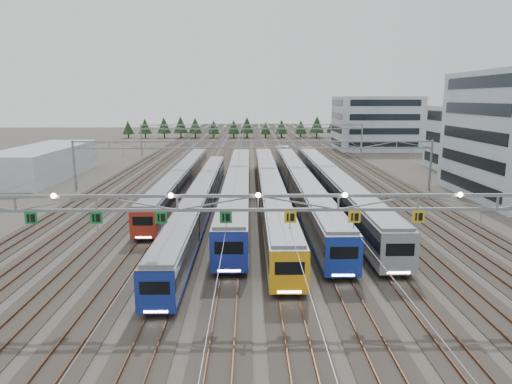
{
  "coord_description": "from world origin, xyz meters",
  "views": [
    {
      "loc": [
        -0.57,
        -30.87,
        14.46
      ],
      "look_at": [
        0.17,
        22.09,
        3.5
      ],
      "focal_mm": 32.0,
      "sensor_mm": 36.0,
      "label": 1
    }
  ],
  "objects_px": {
    "train_f": "(330,183)",
    "train_c": "(238,186)",
    "train_e": "(298,181)",
    "train_a": "(182,178)",
    "train_d": "(270,186)",
    "gantry_far": "(252,130)",
    "gantry_mid": "(253,151)",
    "west_shed": "(44,162)",
    "train_b": "(201,198)",
    "depot_bldg_mid": "(474,139)",
    "gantry_near": "(257,206)",
    "depot_bldg_north": "(375,123)"
  },
  "relations": [
    {
      "from": "train_e",
      "to": "gantry_mid",
      "type": "xyz_separation_m",
      "value": [
        -6.75,
        3.47,
        4.18
      ]
    },
    {
      "from": "train_d",
      "to": "train_e",
      "type": "xyz_separation_m",
      "value": [
        4.5,
        3.77,
        0.05
      ]
    },
    {
      "from": "train_e",
      "to": "gantry_near",
      "type": "xyz_separation_m",
      "value": [
        -6.8,
        -36.64,
        4.88
      ]
    },
    {
      "from": "train_d",
      "to": "west_shed",
      "type": "distance_m",
      "value": 46.03
    },
    {
      "from": "gantry_mid",
      "to": "depot_bldg_mid",
      "type": "relative_size",
      "value": 3.52
    },
    {
      "from": "train_e",
      "to": "depot_bldg_mid",
      "type": "bearing_deg",
      "value": 31.76
    },
    {
      "from": "train_f",
      "to": "train_c",
      "type": "bearing_deg",
      "value": -171.21
    },
    {
      "from": "train_a",
      "to": "train_d",
      "type": "relative_size",
      "value": 0.82
    },
    {
      "from": "train_e",
      "to": "gantry_far",
      "type": "height_order",
      "value": "gantry_far"
    },
    {
      "from": "train_d",
      "to": "gantry_far",
      "type": "bearing_deg",
      "value": 92.47
    },
    {
      "from": "train_e",
      "to": "train_f",
      "type": "distance_m",
      "value": 4.89
    },
    {
      "from": "train_d",
      "to": "gantry_near",
      "type": "distance_m",
      "value": 33.32
    },
    {
      "from": "train_b",
      "to": "train_c",
      "type": "xyz_separation_m",
      "value": [
        4.5,
        6.82,
        0.29
      ]
    },
    {
      "from": "train_c",
      "to": "gantry_near",
      "type": "height_order",
      "value": "gantry_near"
    },
    {
      "from": "train_c",
      "to": "west_shed",
      "type": "bearing_deg",
      "value": 149.94
    },
    {
      "from": "depot_bldg_north",
      "to": "train_e",
      "type": "bearing_deg",
      "value": -114.36
    },
    {
      "from": "gantry_near",
      "to": "train_c",
      "type": "bearing_deg",
      "value": 93.86
    },
    {
      "from": "depot_bldg_mid",
      "to": "gantry_far",
      "type": "bearing_deg",
      "value": 150.34
    },
    {
      "from": "train_d",
      "to": "gantry_mid",
      "type": "height_order",
      "value": "gantry_mid"
    },
    {
      "from": "train_d",
      "to": "train_c",
      "type": "bearing_deg",
      "value": -177.18
    },
    {
      "from": "train_c",
      "to": "train_d",
      "type": "xyz_separation_m",
      "value": [
        4.5,
        0.22,
        -0.14
      ]
    },
    {
      "from": "train_a",
      "to": "train_b",
      "type": "xyz_separation_m",
      "value": [
        4.5,
        -14.46,
        -0.04
      ]
    },
    {
      "from": "train_d",
      "to": "depot_bldg_mid",
      "type": "height_order",
      "value": "depot_bldg_mid"
    },
    {
      "from": "gantry_mid",
      "to": "west_shed",
      "type": "height_order",
      "value": "gantry_mid"
    },
    {
      "from": "train_f",
      "to": "train_a",
      "type": "bearing_deg",
      "value": 166.14
    },
    {
      "from": "train_d",
      "to": "depot_bldg_mid",
      "type": "relative_size",
      "value": 4.14
    },
    {
      "from": "train_c",
      "to": "train_e",
      "type": "height_order",
      "value": "train_c"
    },
    {
      "from": "train_f",
      "to": "depot_bldg_mid",
      "type": "relative_size",
      "value": 3.94
    },
    {
      "from": "gantry_near",
      "to": "depot_bldg_north",
      "type": "relative_size",
      "value": 2.56
    },
    {
      "from": "west_shed",
      "to": "depot_bldg_north",
      "type": "bearing_deg",
      "value": 31.67
    },
    {
      "from": "train_b",
      "to": "gantry_far",
      "type": "relative_size",
      "value": 1.03
    },
    {
      "from": "train_e",
      "to": "depot_bldg_north",
      "type": "relative_size",
      "value": 3.08
    },
    {
      "from": "train_b",
      "to": "depot_bldg_mid",
      "type": "xyz_separation_m",
      "value": [
        51.04,
        34.05,
        4.43
      ]
    },
    {
      "from": "train_a",
      "to": "train_f",
      "type": "xyz_separation_m",
      "value": [
        22.5,
        -5.55,
        0.24
      ]
    },
    {
      "from": "train_b",
      "to": "train_f",
      "type": "height_order",
      "value": "train_f"
    },
    {
      "from": "train_a",
      "to": "gantry_far",
      "type": "distance_m",
      "value": 46.42
    },
    {
      "from": "train_a",
      "to": "train_e",
      "type": "relative_size",
      "value": 0.8
    },
    {
      "from": "train_f",
      "to": "gantry_near",
      "type": "height_order",
      "value": "gantry_near"
    },
    {
      "from": "train_f",
      "to": "gantry_far",
      "type": "height_order",
      "value": "gantry_far"
    },
    {
      "from": "train_f",
      "to": "depot_bldg_mid",
      "type": "distance_m",
      "value": 41.73
    },
    {
      "from": "train_b",
      "to": "depot_bldg_north",
      "type": "distance_m",
      "value": 84.82
    },
    {
      "from": "gantry_far",
      "to": "depot_bldg_north",
      "type": "relative_size",
      "value": 2.56
    },
    {
      "from": "gantry_mid",
      "to": "depot_bldg_north",
      "type": "relative_size",
      "value": 2.56
    },
    {
      "from": "train_a",
      "to": "west_shed",
      "type": "xyz_separation_m",
      "value": [
        -27.51,
        13.49,
        0.74
      ]
    },
    {
      "from": "train_c",
      "to": "gantry_far",
      "type": "xyz_separation_m",
      "value": [
        2.25,
        52.47,
        4.1
      ]
    },
    {
      "from": "train_b",
      "to": "gantry_far",
      "type": "distance_m",
      "value": 59.83
    },
    {
      "from": "train_e",
      "to": "depot_bldg_mid",
      "type": "xyz_separation_m",
      "value": [
        37.54,
        23.25,
        4.22
      ]
    },
    {
      "from": "gantry_near",
      "to": "gantry_far",
      "type": "bearing_deg",
      "value": 89.97
    },
    {
      "from": "gantry_far",
      "to": "west_shed",
      "type": "xyz_separation_m",
      "value": [
        -38.76,
        -31.33,
        -3.61
      ]
    },
    {
      "from": "train_d",
      "to": "gantry_near",
      "type": "height_order",
      "value": "gantry_near"
    }
  ]
}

